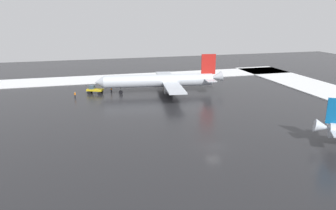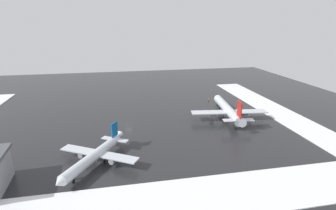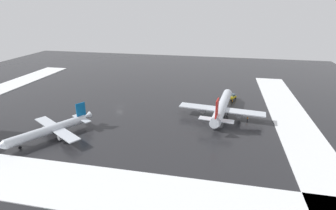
{
  "view_description": "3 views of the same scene",
  "coord_description": "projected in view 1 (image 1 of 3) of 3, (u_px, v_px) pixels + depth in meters",
  "views": [
    {
      "loc": [
        -49.85,
        21.96,
        23.1
      ],
      "look_at": [
        15.58,
        4.17,
        3.81
      ],
      "focal_mm": 35.0,
      "sensor_mm": 36.0,
      "label": 1
    },
    {
      "loc": [
        -3.31,
        -98.61,
        38.47
      ],
      "look_at": [
        17.3,
        5.42,
        5.18
      ],
      "focal_mm": 28.0,
      "sensor_mm": 36.0,
      "label": 2
    },
    {
      "loc": [
        40.45,
        -94.72,
        39.44
      ],
      "look_at": [
        21.32,
        -3.07,
        3.51
      ],
      "focal_mm": 28.0,
      "sensor_mm": 36.0,
      "label": 3
    }
  ],
  "objects": [
    {
      "name": "ground_crew_by_nose_gear",
      "position": [
        111.0,
        89.0,
        97.12
      ],
      "size": [
        0.36,
        0.36,
        1.71
      ],
      "rotation": [
        0.0,
        0.0,
        5.75
      ],
      "color": "black",
      "rests_on": "ground_plane"
    },
    {
      "name": "snow_bank_right",
      "position": [
        142.0,
        77.0,
        120.28
      ],
      "size": [
        14.0,
        116.0,
        0.25
      ],
      "primitive_type": "cube",
      "color": "white",
      "rests_on": "ground_plane"
    },
    {
      "name": "airplane_foreground_jet",
      "position": [
        162.0,
        81.0,
        96.03
      ],
      "size": [
        31.52,
        37.85,
        11.24
      ],
      "rotation": [
        0.0,
        0.0,
        1.45
      ],
      "color": "silver",
      "rests_on": "ground_plane"
    },
    {
      "name": "ground_crew_beside_wing",
      "position": [
        75.0,
        95.0,
        91.1
      ],
      "size": [
        0.36,
        0.36,
        1.71
      ],
      "rotation": [
        0.0,
        0.0,
        0.2
      ],
      "color": "black",
      "rests_on": "ground_plane"
    },
    {
      "name": "ground_plane",
      "position": [
        214.0,
        147.0,
        58.13
      ],
      "size": [
        240.0,
        240.0,
        0.0
      ],
      "primitive_type": "plane",
      "color": "#232326"
    },
    {
      "name": "ground_crew_near_tug",
      "position": [
        164.0,
        83.0,
        106.14
      ],
      "size": [
        0.36,
        0.36,
        1.71
      ],
      "rotation": [
        0.0,
        0.0,
        3.51
      ],
      "color": "black",
      "rests_on": "ground_plane"
    },
    {
      "name": "pushback_tug",
      "position": [
        94.0,
        89.0,
        95.83
      ],
      "size": [
        4.0,
        5.1,
        2.5
      ],
      "rotation": [
        0.0,
        0.0,
        1.12
      ],
      "color": "gold",
      "rests_on": "ground_plane"
    }
  ]
}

